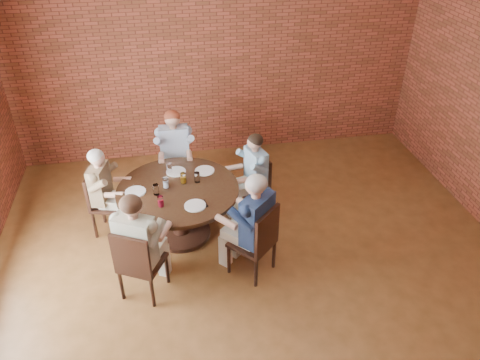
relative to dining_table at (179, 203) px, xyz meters
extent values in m
plane|color=brown|center=(0.85, -1.29, -0.53)|extent=(7.00, 7.00, 0.00)
plane|color=brown|center=(0.85, 2.21, 1.17)|extent=(7.00, 0.00, 7.00)
cylinder|color=black|center=(0.00, 0.00, -0.50)|extent=(0.77, 0.77, 0.06)
cylinder|color=black|center=(0.00, 0.00, -0.18)|extent=(0.22, 0.22, 0.64)
cylinder|color=#322012|center=(0.00, 0.00, 0.20)|extent=(1.55, 1.55, 0.05)
cube|color=black|center=(1.02, 0.29, -0.10)|extent=(0.48, 0.48, 0.04)
cube|color=black|center=(1.19, 0.34, 0.14)|extent=(0.14, 0.38, 0.44)
cylinder|color=black|center=(0.82, 0.40, -0.32)|extent=(0.04, 0.04, 0.41)
cylinder|color=black|center=(0.91, 0.09, -0.32)|extent=(0.04, 0.04, 0.41)
cylinder|color=black|center=(1.13, 0.49, -0.32)|extent=(0.04, 0.04, 0.41)
cylinder|color=black|center=(1.22, 0.17, -0.32)|extent=(0.04, 0.04, 0.41)
cube|color=black|center=(0.03, 0.98, -0.10)|extent=(0.44, 0.44, 0.04)
cube|color=black|center=(0.03, 1.18, 0.17)|extent=(0.43, 0.05, 0.49)
cylinder|color=black|center=(-0.16, 0.80, -0.32)|extent=(0.04, 0.04, 0.41)
cylinder|color=black|center=(0.21, 0.79, -0.32)|extent=(0.04, 0.04, 0.41)
cylinder|color=black|center=(-0.15, 1.17, -0.32)|extent=(0.04, 0.04, 0.41)
cylinder|color=black|center=(0.22, 1.16, -0.32)|extent=(0.04, 0.04, 0.41)
cube|color=black|center=(-0.92, 0.26, -0.10)|extent=(0.47, 0.47, 0.04)
cube|color=black|center=(-1.08, 0.30, 0.14)|extent=(0.14, 0.38, 0.44)
cylinder|color=black|center=(-0.81, 0.06, -0.32)|extent=(0.04, 0.04, 0.41)
cylinder|color=black|center=(-0.72, 0.37, -0.32)|extent=(0.04, 0.04, 0.41)
cylinder|color=black|center=(-1.12, 0.14, -0.32)|extent=(0.04, 0.04, 0.41)
cylinder|color=black|center=(-1.03, 0.46, -0.32)|extent=(0.04, 0.04, 0.41)
cube|color=black|center=(-0.48, -0.93, -0.10)|extent=(0.60, 0.60, 0.04)
cube|color=black|center=(-0.58, -1.11, 0.17)|extent=(0.41, 0.24, 0.51)
cylinder|color=black|center=(-0.23, -0.85, -0.32)|extent=(0.04, 0.04, 0.41)
cylinder|color=black|center=(-0.56, -0.67, -0.32)|extent=(0.04, 0.04, 0.41)
cylinder|color=black|center=(-0.40, -1.19, -0.32)|extent=(0.04, 0.04, 0.41)
cylinder|color=black|center=(-0.74, -1.01, -0.32)|extent=(0.04, 0.04, 0.41)
cube|color=black|center=(0.79, -0.82, -0.10)|extent=(0.64, 0.64, 0.04)
cube|color=black|center=(0.93, -0.97, 0.18)|extent=(0.35, 0.34, 0.52)
cylinder|color=black|center=(0.80, -0.54, -0.32)|extent=(0.04, 0.04, 0.41)
cylinder|color=black|center=(0.51, -0.82, -0.32)|extent=(0.04, 0.04, 0.41)
cylinder|color=black|center=(1.07, -0.82, -0.32)|extent=(0.04, 0.04, 0.41)
cylinder|color=black|center=(0.79, -1.10, -0.32)|extent=(0.04, 0.04, 0.41)
cylinder|color=white|center=(0.38, 0.34, 0.23)|extent=(0.26, 0.26, 0.01)
cylinder|color=white|center=(0.01, 0.39, 0.23)|extent=(0.26, 0.26, 0.01)
cylinder|color=white|center=(-0.52, 0.01, 0.23)|extent=(0.26, 0.26, 0.01)
cylinder|color=white|center=(0.18, -0.41, 0.23)|extent=(0.26, 0.26, 0.01)
cylinder|color=white|center=(0.26, 0.10, 0.29)|extent=(0.07, 0.07, 0.14)
cylinder|color=white|center=(0.08, 0.12, 0.29)|extent=(0.07, 0.07, 0.14)
cylinder|color=white|center=(-0.08, 0.39, 0.29)|extent=(0.07, 0.07, 0.14)
cylinder|color=white|center=(-0.14, 0.05, 0.29)|extent=(0.07, 0.07, 0.14)
cylinder|color=white|center=(-0.27, -0.08, 0.29)|extent=(0.07, 0.07, 0.14)
cylinder|color=white|center=(-0.22, -0.34, 0.29)|extent=(0.07, 0.07, 0.14)
cube|color=black|center=(0.28, -0.39, 0.23)|extent=(0.10, 0.16, 0.01)
camera|label=1|loc=(-0.10, -4.92, 3.56)|focal=35.00mm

